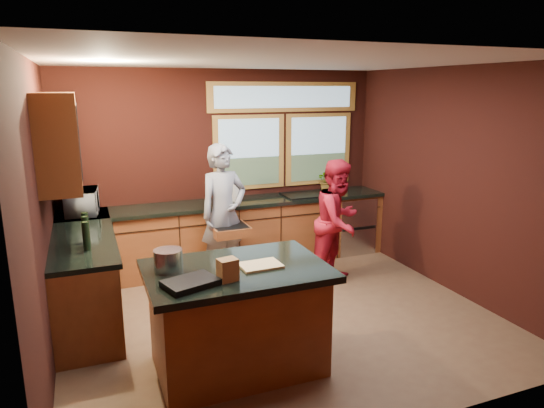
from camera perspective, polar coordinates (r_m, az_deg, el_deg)
floor at (r=5.47m, az=0.85°, el=-13.00°), size 4.50×4.50×0.00m
room_shell at (r=5.06m, az=-6.79°, el=6.10°), size 4.52×4.02×2.71m
back_counter at (r=6.85m, az=-3.01°, el=-3.31°), size 4.50×0.64×0.93m
left_counter at (r=5.73m, az=-21.12°, el=-7.62°), size 0.64×2.30×0.93m
island at (r=4.38m, az=-4.09°, el=-13.17°), size 1.55×1.05×0.95m
person_grey at (r=6.20m, az=-5.72°, el=-1.11°), size 0.73×0.57×1.77m
person_red at (r=6.21m, az=7.80°, el=-2.04°), size 0.97×0.90×1.59m
microwave at (r=6.38m, az=-21.44°, el=0.22°), size 0.41×0.58×0.30m
potted_plant at (r=7.25m, az=6.60°, el=2.83°), size 0.33×0.29×0.37m
paper_towel at (r=6.66m, az=-4.32°, el=1.55°), size 0.12×0.12×0.28m
cutting_board at (r=4.20m, az=-1.37°, el=-7.21°), size 0.36×0.26×0.02m
stock_pot at (r=4.18m, az=-12.10°, el=-6.46°), size 0.24×0.24×0.18m
paper_bag at (r=3.89m, az=-5.23°, el=-7.71°), size 0.17×0.14×0.18m
black_tray at (r=3.85m, az=-9.55°, el=-9.13°), size 0.47×0.39×0.05m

